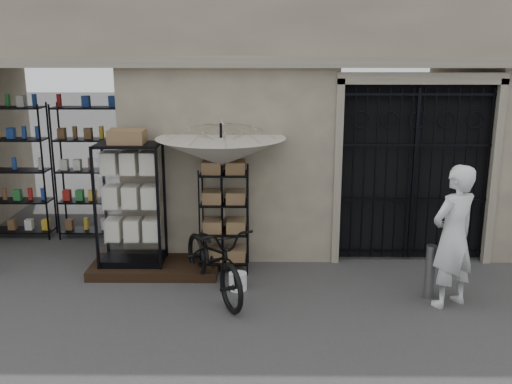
{
  "coord_description": "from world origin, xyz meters",
  "views": [
    {
      "loc": [
        -0.72,
        -6.9,
        3.44
      ],
      "look_at": [
        -0.8,
        1.4,
        1.35
      ],
      "focal_mm": 40.0,
      "sensor_mm": 36.0,
      "label": 1
    }
  ],
  "objects_px": {
    "display_cabinet": "(131,211)",
    "steel_bollard": "(430,272)",
    "wire_rack": "(224,220)",
    "shopkeeper": "(447,304)",
    "white_bucket": "(238,281)",
    "bicycle": "(214,293)",
    "market_umbrella": "(221,144)"
  },
  "relations": [
    {
      "from": "display_cabinet",
      "to": "steel_bollard",
      "type": "distance_m",
      "value": 4.54
    },
    {
      "from": "wire_rack",
      "to": "shopkeeper",
      "type": "xyz_separation_m",
      "value": [
        3.16,
        -1.29,
        -0.82
      ]
    },
    {
      "from": "steel_bollard",
      "to": "white_bucket",
      "type": "bearing_deg",
      "value": 174.67
    },
    {
      "from": "white_bucket",
      "to": "steel_bollard",
      "type": "xyz_separation_m",
      "value": [
        2.72,
        -0.25,
        0.26
      ]
    },
    {
      "from": "wire_rack",
      "to": "shopkeeper",
      "type": "distance_m",
      "value": 3.51
    },
    {
      "from": "display_cabinet",
      "to": "bicycle",
      "type": "relative_size",
      "value": 1.0
    },
    {
      "from": "white_bucket",
      "to": "market_umbrella",
      "type": "bearing_deg",
      "value": 109.07
    },
    {
      "from": "display_cabinet",
      "to": "white_bucket",
      "type": "bearing_deg",
      "value": -15.5
    },
    {
      "from": "display_cabinet",
      "to": "bicycle",
      "type": "bearing_deg",
      "value": -24.53
    },
    {
      "from": "bicycle",
      "to": "market_umbrella",
      "type": "bearing_deg",
      "value": 59.87
    },
    {
      "from": "shopkeeper",
      "to": "steel_bollard",
      "type": "bearing_deg",
      "value": -77.67
    },
    {
      "from": "shopkeeper",
      "to": "white_bucket",
      "type": "bearing_deg",
      "value": -39.18
    },
    {
      "from": "steel_bollard",
      "to": "wire_rack",
      "type": "bearing_deg",
      "value": 160.14
    },
    {
      "from": "display_cabinet",
      "to": "market_umbrella",
      "type": "xyz_separation_m",
      "value": [
        1.41,
        0.1,
        1.03
      ]
    },
    {
      "from": "bicycle",
      "to": "steel_bollard",
      "type": "bearing_deg",
      "value": -28.46
    },
    {
      "from": "wire_rack",
      "to": "white_bucket",
      "type": "bearing_deg",
      "value": -88.52
    },
    {
      "from": "white_bucket",
      "to": "bicycle",
      "type": "xyz_separation_m",
      "value": [
        -0.34,
        -0.13,
        -0.13
      ]
    },
    {
      "from": "wire_rack",
      "to": "market_umbrella",
      "type": "height_order",
      "value": "market_umbrella"
    },
    {
      "from": "white_bucket",
      "to": "steel_bollard",
      "type": "bearing_deg",
      "value": -5.33
    },
    {
      "from": "bicycle",
      "to": "shopkeeper",
      "type": "relative_size",
      "value": 1.04
    },
    {
      "from": "shopkeeper",
      "to": "market_umbrella",
      "type": "bearing_deg",
      "value": -51.55
    },
    {
      "from": "market_umbrella",
      "to": "bicycle",
      "type": "bearing_deg",
      "value": -94.04
    },
    {
      "from": "wire_rack",
      "to": "market_umbrella",
      "type": "bearing_deg",
      "value": -159.65
    },
    {
      "from": "market_umbrella",
      "to": "display_cabinet",
      "type": "bearing_deg",
      "value": -176.12
    },
    {
      "from": "display_cabinet",
      "to": "bicycle",
      "type": "xyz_separation_m",
      "value": [
        1.34,
        -0.82,
        -1.01
      ]
    },
    {
      "from": "white_bucket",
      "to": "display_cabinet",
      "type": "bearing_deg",
      "value": 157.5
    },
    {
      "from": "display_cabinet",
      "to": "market_umbrella",
      "type": "height_order",
      "value": "market_umbrella"
    },
    {
      "from": "wire_rack",
      "to": "bicycle",
      "type": "xyz_separation_m",
      "value": [
        -0.1,
        -0.94,
        -0.82
      ]
    },
    {
      "from": "display_cabinet",
      "to": "shopkeeper",
      "type": "distance_m",
      "value": 4.86
    },
    {
      "from": "wire_rack",
      "to": "white_bucket",
      "type": "distance_m",
      "value": 1.09
    },
    {
      "from": "wire_rack",
      "to": "bicycle",
      "type": "relative_size",
      "value": 0.81
    },
    {
      "from": "bicycle",
      "to": "steel_bollard",
      "type": "height_order",
      "value": "bicycle"
    }
  ]
}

